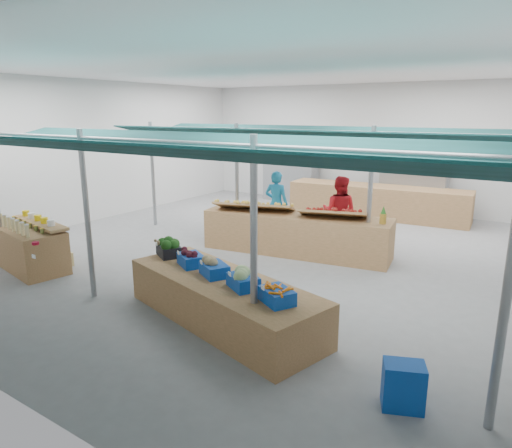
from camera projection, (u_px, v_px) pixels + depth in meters
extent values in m
plane|color=slate|center=(259.00, 251.00, 11.04)|extent=(13.00, 13.00, 0.00)
plane|color=silver|center=(259.00, 68.00, 10.03)|extent=(13.00, 13.00, 0.00)
plane|color=silver|center=(361.00, 146.00, 15.81)|extent=(12.00, 0.00, 12.00)
plane|color=silver|center=(92.00, 152.00, 13.73)|extent=(0.00, 13.00, 13.00)
cylinder|color=gray|center=(153.00, 175.00, 13.22)|extent=(0.10, 0.10, 3.00)
cylinder|color=gray|center=(87.00, 216.00, 7.96)|extent=(0.10, 0.10, 3.00)
cylinder|color=gray|center=(237.00, 183.00, 11.62)|extent=(0.10, 0.10, 3.00)
cylinder|color=gray|center=(254.00, 248.00, 6.10)|extent=(0.10, 0.10, 3.00)
cylinder|color=gray|center=(370.00, 197.00, 9.76)|extent=(0.10, 0.10, 3.00)
cylinder|color=gray|center=(507.00, 296.00, 4.50)|extent=(0.10, 0.10, 3.00)
cylinder|color=gray|center=(155.00, 141.00, 6.71)|extent=(10.00, 0.06, 0.06)
cylinder|color=gray|center=(299.00, 131.00, 10.36)|extent=(10.00, 0.06, 0.06)
cube|color=black|center=(120.00, 149.00, 6.20)|extent=(9.50, 1.28, 0.30)
cube|color=black|center=(185.00, 144.00, 7.25)|extent=(9.50, 1.28, 0.30)
cube|color=black|center=(285.00, 135.00, 9.85)|extent=(9.50, 1.28, 0.30)
cube|color=black|center=(312.00, 133.00, 10.91)|extent=(9.50, 1.28, 0.30)
cube|color=#B23F33|center=(290.00, 174.00, 17.00)|extent=(2.00, 0.50, 2.00)
cube|color=#B23F33|center=(413.00, 185.00, 14.61)|extent=(2.00, 0.50, 2.00)
cube|color=brown|center=(29.00, 249.00, 9.69)|extent=(2.13, 1.23, 0.89)
cube|color=#997247|center=(40.00, 223.00, 9.76)|extent=(2.04, 0.74, 0.06)
cube|color=brown|center=(223.00, 300.00, 7.26)|extent=(3.86, 2.13, 0.71)
cube|color=brown|center=(296.00, 234.00, 10.76)|extent=(4.51, 1.72, 0.94)
cube|color=brown|center=(377.00, 201.00, 14.47)|extent=(5.63, 1.53, 1.00)
cube|color=#0F43A8|center=(403.00, 386.00, 5.13)|extent=(0.54, 0.47, 0.55)
imported|color=#1975A4|center=(276.00, 204.00, 12.19)|extent=(0.70, 0.52, 1.76)
imported|color=red|center=(339.00, 212.00, 11.23)|extent=(0.95, 0.79, 1.76)
cube|color=black|center=(169.00, 251.00, 8.29)|extent=(0.61, 0.55, 0.20)
cube|color=white|center=(157.00, 244.00, 8.15)|extent=(0.07, 0.05, 0.06)
cube|color=#0F43A8|center=(191.00, 260.00, 7.77)|extent=(0.61, 0.55, 0.20)
cube|color=white|center=(178.00, 253.00, 7.64)|extent=(0.07, 0.05, 0.06)
cube|color=#0F43A8|center=(214.00, 270.00, 7.29)|extent=(0.61, 0.55, 0.20)
cube|color=white|center=(201.00, 262.00, 7.16)|extent=(0.07, 0.05, 0.06)
cube|color=#0F43A8|center=(243.00, 282.00, 6.78)|extent=(0.61, 0.55, 0.20)
cube|color=white|center=(230.00, 274.00, 6.64)|extent=(0.07, 0.05, 0.06)
cube|color=#0F43A8|center=(277.00, 296.00, 6.26)|extent=(0.61, 0.55, 0.20)
cube|color=white|center=(263.00, 288.00, 6.13)|extent=(0.07, 0.05, 0.06)
sphere|color=brown|center=(158.00, 243.00, 8.29)|extent=(0.09, 0.09, 0.09)
sphere|color=brown|center=(155.00, 241.00, 8.29)|extent=(0.06, 0.06, 0.06)
cylinder|color=#A80B23|center=(35.00, 243.00, 7.74)|extent=(0.12, 0.12, 0.05)
cube|color=white|center=(34.00, 257.00, 7.75)|extent=(0.10, 0.01, 0.07)
cube|color=#997247|center=(254.00, 206.00, 10.94)|extent=(2.02, 1.23, 0.26)
cube|color=#997247|center=(333.00, 214.00, 10.17)|extent=(1.64, 1.11, 0.26)
cylinder|color=#8C6019|center=(383.00, 219.00, 9.73)|extent=(0.14, 0.14, 0.22)
cone|color=#26661E|center=(384.00, 210.00, 9.68)|extent=(0.12, 0.12, 0.18)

